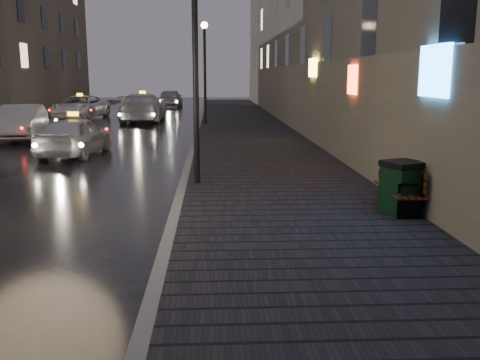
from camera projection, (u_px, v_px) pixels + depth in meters
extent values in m
plane|color=black|center=(45.00, 285.00, 7.06)|extent=(120.00, 120.00, 0.00)
cube|color=black|center=(245.00, 127.00, 27.81)|extent=(4.60, 58.00, 0.15)
cube|color=slate|center=(199.00, 127.00, 27.70)|extent=(0.20, 58.00, 0.15)
cube|color=slate|center=(24.00, 128.00, 27.25)|extent=(0.20, 58.00, 0.15)
cube|color=#605B54|center=(296.00, 8.00, 30.65)|extent=(1.80, 50.00, 13.00)
cube|color=#6B6051|center=(19.00, 40.00, 43.53)|extent=(6.00, 22.00, 11.00)
cylinder|color=black|center=(196.00, 78.00, 12.52)|extent=(0.14, 0.14, 5.00)
cylinder|color=black|center=(205.00, 76.00, 28.19)|extent=(0.14, 0.14, 5.00)
sphere|color=#FFD88C|center=(204.00, 25.00, 27.69)|extent=(0.36, 0.36, 0.36)
cube|color=black|center=(410.00, 209.00, 9.72)|extent=(0.47, 0.08, 0.37)
cube|color=black|center=(422.00, 192.00, 9.66)|extent=(0.06, 0.06, 0.65)
cube|color=black|center=(409.00, 185.00, 9.63)|extent=(0.39, 0.07, 0.05)
cube|color=black|center=(389.00, 192.00, 11.08)|extent=(0.47, 0.08, 0.37)
cube|color=black|center=(400.00, 177.00, 11.02)|extent=(0.06, 0.06, 0.65)
cube|color=black|center=(388.00, 171.00, 11.00)|extent=(0.39, 0.07, 0.05)
cube|color=#411B0E|center=(399.00, 189.00, 10.36)|extent=(0.67, 1.70, 0.04)
cube|color=#411B0E|center=(412.00, 176.00, 10.31)|extent=(0.13, 1.67, 0.37)
cube|color=black|center=(402.00, 190.00, 10.09)|extent=(0.79, 0.79, 0.88)
cube|color=black|center=(403.00, 164.00, 9.99)|extent=(0.85, 0.85, 0.11)
imported|color=silver|center=(74.00, 136.00, 18.27)|extent=(2.07, 4.15, 1.36)
imported|color=#AAA9B1|center=(21.00, 122.00, 22.89)|extent=(2.14, 4.61, 1.46)
imported|color=silver|center=(143.00, 108.00, 31.44)|extent=(2.35, 5.73, 1.66)
imported|color=silver|center=(80.00, 107.00, 33.76)|extent=(3.07, 5.48, 1.45)
imported|color=#96959C|center=(171.00, 98.00, 44.74)|extent=(1.87, 4.54, 1.54)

